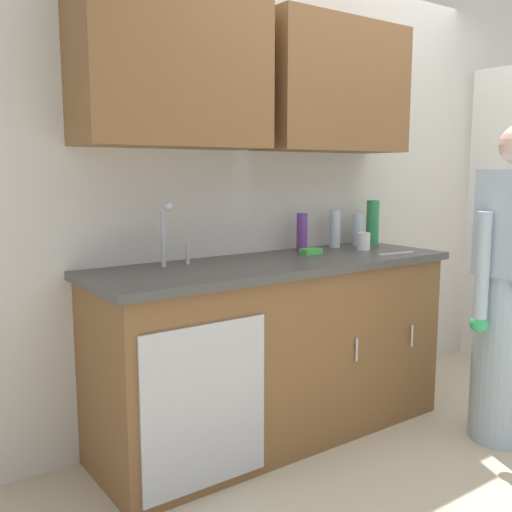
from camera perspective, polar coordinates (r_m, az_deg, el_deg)
The scene contains 13 objects.
ground_plane at distance 3.16m, azimuth 18.50°, elevation -18.21°, with size 9.00×9.00×0.00m, color beige.
kitchen_wall_with_uppers at distance 3.41m, azimuth 4.46°, elevation 9.74°, with size 4.80×0.44×2.70m.
counter_cabinet at distance 3.07m, azimuth 1.83°, elevation -9.52°, with size 1.90×0.62×0.90m.
countertop at distance 2.96m, azimuth 1.90°, elevation -0.81°, with size 1.96×0.66×0.04m, color #474442.
sink at distance 2.69m, azimuth -6.95°, elevation -1.69°, with size 0.50×0.36×0.35m.
person_at_sink at distance 3.24m, azimuth 23.67°, elevation -4.84°, with size 0.55×0.34×1.62m.
bottle_water_tall at distance 3.61m, azimuth 9.99°, elevation 2.57°, with size 0.07×0.07×0.19m, color silver.
bottle_soap at distance 3.48m, azimuth 7.73°, elevation 2.69°, with size 0.07×0.07×0.22m, color silver.
bottle_water_short at distance 3.30m, azimuth 4.54°, elevation 2.35°, with size 0.06×0.06×0.21m, color #66388C.
bottle_cleaner_spray at distance 3.65m, azimuth 11.39°, elevation 3.25°, with size 0.08×0.08×0.27m, color #2D8C4C.
cup_by_sink at distance 3.40m, azimuth 10.53°, elevation 1.44°, with size 0.08×0.08×0.10m, color white.
knife_on_counter at distance 3.28m, azimuth 13.59°, elevation 0.26°, with size 0.24×0.02×0.01m, color silver.
sponge at distance 3.19m, azimuth 5.40°, elevation 0.46°, with size 0.11×0.07×0.03m, color #4CBF4C.
Camera 1 is at (-2.33, -1.62, 1.39)m, focal length 40.69 mm.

